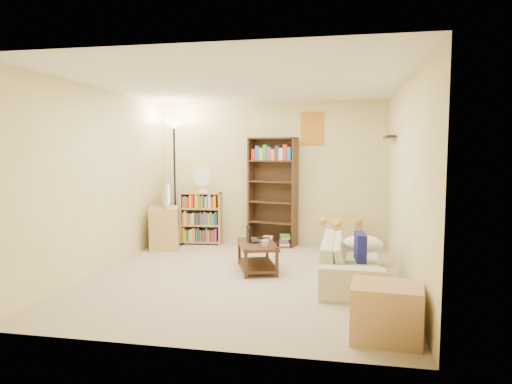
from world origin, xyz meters
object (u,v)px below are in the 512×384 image
television (164,196)px  side_table (345,236)px  floor_lamp (174,145)px  laptop (257,241)px  sofa (352,259)px  tall_bookshelf (273,189)px  short_bookshelf (201,218)px  tabby_cat (334,223)px  desk_fan (203,179)px  end_cabinet (386,312)px  tv_stand (164,227)px  coffee_table (257,253)px  mug (265,243)px

television → side_table: size_ratio=1.22×
floor_lamp → laptop: bearing=-37.8°
sofa → tall_bookshelf: 2.49m
laptop → short_bookshelf: size_ratio=0.36×
floor_lamp → sofa: bearing=-29.5°
floor_lamp → side_table: bearing=-0.5°
tabby_cat → desk_fan: size_ratio=0.97×
tall_bookshelf → desk_fan: (-1.20, -0.19, 0.17)m
side_table → end_cabinet: 3.48m
tv_stand → tabby_cat: bearing=-31.7°
tabby_cat → tv_stand: tabby_cat is taller
television → side_table: 3.08m
desk_fan → short_bookshelf: bearing=138.7°
coffee_table → mug: 0.33m
desk_fan → television: bearing=-144.4°
television → end_cabinet: television is taller
television → short_bookshelf: 0.79m
coffee_table → floor_lamp: floor_lamp is taller
sofa → mug: bearing=89.2°
side_table → desk_fan: bearing=177.2°
tabby_cat → coffee_table: tabby_cat is taller
tv_stand → end_cabinet: size_ratio=1.17×
desk_fan → end_cabinet: size_ratio=0.75×
tv_stand → floor_lamp: 1.42m
sofa → side_table: sofa is taller
desk_fan → end_cabinet: bearing=-52.0°
sofa → short_bookshelf: 3.18m
coffee_table → laptop: (-0.02, 0.12, 0.15)m
end_cabinet → side_table: bearing=95.7°
tall_bookshelf → side_table: bearing=-1.3°
mug → desk_fan: bearing=128.5°
mug → tv_stand: (-1.97, 1.37, -0.08)m
coffee_table → television: television is taller
tv_stand → short_bookshelf: 0.68m
mug → end_cabinet: end_cabinet is taller
tabby_cat → laptop: tabby_cat is taller
tall_bookshelf → side_table: (1.24, -0.30, -0.72)m
tv_stand → tall_bookshelf: (1.76, 0.58, 0.64)m
mug → floor_lamp: 2.84m
tall_bookshelf → side_table: tall_bookshelf is taller
tall_bookshelf → floor_lamp: floor_lamp is taller
tv_stand → desk_fan: 1.06m
mug → floor_lamp: bearing=138.3°
laptop → sofa: bearing=-127.6°
laptop → mug: bearing=-175.5°
coffee_table → laptop: bearing=79.9°
short_bookshelf → desk_fan: desk_fan is taller
coffee_table → tall_bookshelf: size_ratio=0.52×
sofa → mug: (-1.12, 0.03, 0.16)m
coffee_table → side_table: side_table is taller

